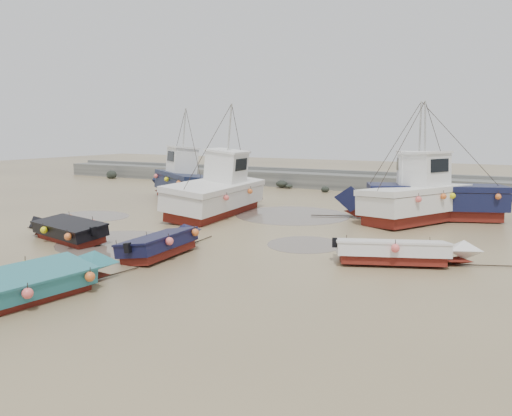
{
  "coord_description": "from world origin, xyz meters",
  "views": [
    {
      "loc": [
        12.7,
        -16.56,
        4.77
      ],
      "look_at": [
        2.43,
        2.27,
        1.4
      ],
      "focal_mm": 35.0,
      "sensor_mm": 36.0,
      "label": 1
    }
  ],
  "objects_px": {
    "dinghy_3": "(402,249)",
    "cabin_boat_1": "(219,191)",
    "dinghy_2": "(37,278)",
    "dinghy_4": "(66,227)",
    "cabin_boat_0": "(180,180)",
    "cabin_boat_3": "(423,196)",
    "cabin_boat_2": "(424,194)",
    "person": "(232,213)",
    "dinghy_1": "(166,241)"
  },
  "relations": [
    {
      "from": "cabin_boat_1",
      "to": "cabin_boat_2",
      "type": "relative_size",
      "value": 1.1
    },
    {
      "from": "dinghy_3",
      "to": "dinghy_4",
      "type": "distance_m",
      "value": 14.15
    },
    {
      "from": "cabin_boat_3",
      "to": "cabin_boat_0",
      "type": "bearing_deg",
      "value": -154.3
    },
    {
      "from": "dinghy_2",
      "to": "cabin_boat_3",
      "type": "distance_m",
      "value": 19.22
    },
    {
      "from": "dinghy_3",
      "to": "dinghy_4",
      "type": "xyz_separation_m",
      "value": [
        -13.84,
        -2.91,
        0.0
      ]
    },
    {
      "from": "dinghy_3",
      "to": "dinghy_4",
      "type": "relative_size",
      "value": 0.98
    },
    {
      "from": "dinghy_4",
      "to": "person",
      "type": "bearing_deg",
      "value": -3.25
    },
    {
      "from": "dinghy_1",
      "to": "cabin_boat_3",
      "type": "distance_m",
      "value": 14.13
    },
    {
      "from": "dinghy_3",
      "to": "dinghy_1",
      "type": "bearing_deg",
      "value": -92.48
    },
    {
      "from": "cabin_boat_2",
      "to": "cabin_boat_1",
      "type": "bearing_deg",
      "value": 88.7
    },
    {
      "from": "dinghy_1",
      "to": "cabin_boat_0",
      "type": "height_order",
      "value": "cabin_boat_0"
    },
    {
      "from": "cabin_boat_0",
      "to": "dinghy_3",
      "type": "bearing_deg",
      "value": -84.44
    },
    {
      "from": "dinghy_2",
      "to": "dinghy_3",
      "type": "bearing_deg",
      "value": 54.11
    },
    {
      "from": "dinghy_3",
      "to": "cabin_boat_0",
      "type": "height_order",
      "value": "cabin_boat_0"
    },
    {
      "from": "dinghy_2",
      "to": "cabin_boat_2",
      "type": "xyz_separation_m",
      "value": [
        7.35,
        18.54,
        0.79
      ]
    },
    {
      "from": "dinghy_3",
      "to": "cabin_boat_2",
      "type": "xyz_separation_m",
      "value": [
        -1.09,
        9.94,
        0.8
      ]
    },
    {
      "from": "dinghy_3",
      "to": "cabin_boat_3",
      "type": "bearing_deg",
      "value": 163.97
    },
    {
      "from": "cabin_boat_0",
      "to": "cabin_boat_3",
      "type": "distance_m",
      "value": 16.17
    },
    {
      "from": "cabin_boat_2",
      "to": "cabin_boat_0",
      "type": "bearing_deg",
      "value": 70.45
    },
    {
      "from": "cabin_boat_0",
      "to": "cabin_boat_2",
      "type": "bearing_deg",
      "value": -53.92
    },
    {
      "from": "cabin_boat_0",
      "to": "cabin_boat_2",
      "type": "xyz_separation_m",
      "value": [
        16.02,
        0.36,
        -0.02
      ]
    },
    {
      "from": "cabin_boat_0",
      "to": "cabin_boat_1",
      "type": "distance_m",
      "value": 6.39
    },
    {
      "from": "person",
      "to": "cabin_boat_3",
      "type": "bearing_deg",
      "value": -168.7
    },
    {
      "from": "dinghy_2",
      "to": "cabin_boat_0",
      "type": "height_order",
      "value": "cabin_boat_0"
    },
    {
      "from": "cabin_boat_2",
      "to": "cabin_boat_3",
      "type": "height_order",
      "value": "same"
    },
    {
      "from": "dinghy_4",
      "to": "cabin_boat_2",
      "type": "distance_m",
      "value": 18.12
    },
    {
      "from": "dinghy_4",
      "to": "person",
      "type": "relative_size",
      "value": 3.47
    },
    {
      "from": "dinghy_4",
      "to": "cabin_boat_2",
      "type": "xyz_separation_m",
      "value": [
        12.75,
        12.85,
        0.79
      ]
    },
    {
      "from": "cabin_boat_2",
      "to": "person",
      "type": "distance_m",
      "value": 10.66
    },
    {
      "from": "dinghy_2",
      "to": "cabin_boat_1",
      "type": "distance_m",
      "value": 15.15
    },
    {
      "from": "dinghy_4",
      "to": "cabin_boat_1",
      "type": "bearing_deg",
      "value": -0.5
    },
    {
      "from": "dinghy_2",
      "to": "cabin_boat_1",
      "type": "xyz_separation_m",
      "value": [
        -3.28,
        14.77,
        0.77
      ]
    },
    {
      "from": "dinghy_2",
      "to": "person",
      "type": "height_order",
      "value": "dinghy_2"
    },
    {
      "from": "cabin_boat_1",
      "to": "cabin_boat_2",
      "type": "height_order",
      "value": "same"
    },
    {
      "from": "dinghy_4",
      "to": "cabin_boat_3",
      "type": "xyz_separation_m",
      "value": [
        12.89,
        12.0,
        0.83
      ]
    },
    {
      "from": "cabin_boat_1",
      "to": "cabin_boat_2",
      "type": "distance_m",
      "value": 11.27
    },
    {
      "from": "dinghy_2",
      "to": "person",
      "type": "relative_size",
      "value": 3.34
    },
    {
      "from": "dinghy_3",
      "to": "dinghy_4",
      "type": "height_order",
      "value": "same"
    },
    {
      "from": "dinghy_3",
      "to": "cabin_boat_1",
      "type": "relative_size",
      "value": 0.55
    },
    {
      "from": "dinghy_3",
      "to": "cabin_boat_2",
      "type": "height_order",
      "value": "cabin_boat_2"
    },
    {
      "from": "dinghy_1",
      "to": "dinghy_4",
      "type": "bearing_deg",
      "value": 176.25
    },
    {
      "from": "cabin_boat_2",
      "to": "dinghy_3",
      "type": "bearing_deg",
      "value": 165.45
    },
    {
      "from": "dinghy_2",
      "to": "dinghy_4",
      "type": "xyz_separation_m",
      "value": [
        -5.41,
        5.69,
        -0.0
      ]
    },
    {
      "from": "cabin_boat_0",
      "to": "cabin_boat_3",
      "type": "xyz_separation_m",
      "value": [
        16.16,
        -0.5,
        0.02
      ]
    },
    {
      "from": "dinghy_4",
      "to": "cabin_boat_2",
      "type": "bearing_deg",
      "value": -32.09
    },
    {
      "from": "cabin_boat_2",
      "to": "person",
      "type": "xyz_separation_m",
      "value": [
        -10.04,
        -3.34,
        -1.34
      ]
    },
    {
      "from": "cabin_boat_0",
      "to": "cabin_boat_3",
      "type": "bearing_deg",
      "value": -56.97
    },
    {
      "from": "dinghy_4",
      "to": "cabin_boat_3",
      "type": "height_order",
      "value": "cabin_boat_3"
    },
    {
      "from": "dinghy_3",
      "to": "cabin_boat_2",
      "type": "distance_m",
      "value": 10.03
    },
    {
      "from": "dinghy_4",
      "to": "cabin_boat_0",
      "type": "height_order",
      "value": "cabin_boat_0"
    }
  ]
}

